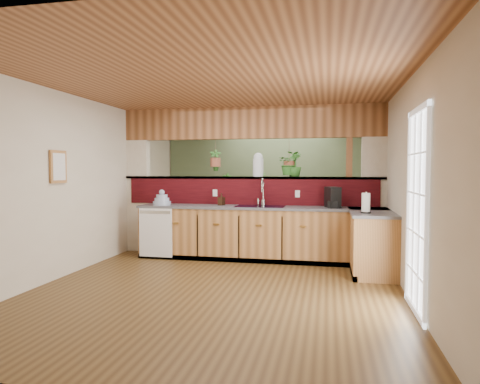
% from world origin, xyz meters
% --- Properties ---
extents(ground, '(4.60, 7.00, 0.01)m').
position_xyz_m(ground, '(0.00, 0.00, 0.00)').
color(ground, '#4D3518').
rests_on(ground, ground).
extents(ceiling, '(4.60, 7.00, 0.01)m').
position_xyz_m(ceiling, '(0.00, 0.00, 2.60)').
color(ceiling, brown).
rests_on(ceiling, ground).
extents(wall_back, '(4.60, 0.02, 2.60)m').
position_xyz_m(wall_back, '(0.00, 3.50, 1.30)').
color(wall_back, beige).
rests_on(wall_back, ground).
extents(wall_front, '(4.60, 0.02, 2.60)m').
position_xyz_m(wall_front, '(0.00, -3.50, 1.30)').
color(wall_front, beige).
rests_on(wall_front, ground).
extents(wall_left, '(0.02, 7.00, 2.60)m').
position_xyz_m(wall_left, '(-2.30, 0.00, 1.30)').
color(wall_left, beige).
rests_on(wall_left, ground).
extents(wall_right, '(0.02, 7.00, 2.60)m').
position_xyz_m(wall_right, '(2.30, 0.00, 1.30)').
color(wall_right, beige).
rests_on(wall_right, ground).
extents(pass_through_partition, '(4.60, 0.21, 2.60)m').
position_xyz_m(pass_through_partition, '(0.03, 1.35, 1.19)').
color(pass_through_partition, beige).
rests_on(pass_through_partition, ground).
extents(pass_through_ledge, '(4.60, 0.21, 0.04)m').
position_xyz_m(pass_through_ledge, '(0.00, 1.35, 1.37)').
color(pass_through_ledge, brown).
rests_on(pass_through_ledge, ground).
extents(header_beam, '(4.60, 0.15, 0.55)m').
position_xyz_m(header_beam, '(0.00, 1.35, 2.33)').
color(header_beam, brown).
rests_on(header_beam, ground).
extents(sage_backwall, '(4.55, 0.02, 2.55)m').
position_xyz_m(sage_backwall, '(0.00, 3.48, 1.30)').
color(sage_backwall, '#546746').
rests_on(sage_backwall, ground).
extents(countertop, '(4.14, 1.52, 0.90)m').
position_xyz_m(countertop, '(0.84, 0.87, 0.45)').
color(countertop, '#9A6535').
rests_on(countertop, ground).
extents(dishwasher, '(0.58, 0.03, 0.82)m').
position_xyz_m(dishwasher, '(-1.48, 0.66, 0.46)').
color(dishwasher, white).
rests_on(dishwasher, ground).
extents(navy_sink, '(0.82, 0.50, 0.18)m').
position_xyz_m(navy_sink, '(0.25, 0.98, 0.82)').
color(navy_sink, black).
rests_on(navy_sink, countertop).
extents(french_door, '(0.06, 1.02, 2.16)m').
position_xyz_m(french_door, '(2.27, -1.30, 1.05)').
color(french_door, white).
rests_on(french_door, ground).
extents(framed_print, '(0.04, 0.35, 0.45)m').
position_xyz_m(framed_print, '(-2.27, -0.80, 1.55)').
color(framed_print, '#9A6535').
rests_on(framed_print, wall_left).
extents(faucet, '(0.21, 0.20, 0.47)m').
position_xyz_m(faucet, '(0.27, 1.13, 1.15)').
color(faucet, '#B7B7B2').
rests_on(faucet, countertop).
extents(dish_stack, '(0.31, 0.31, 0.27)m').
position_xyz_m(dish_stack, '(-1.44, 0.87, 0.98)').
color(dish_stack, '#92A0BD').
rests_on(dish_stack, countertop).
extents(soap_dispenser, '(0.12, 0.12, 0.21)m').
position_xyz_m(soap_dispenser, '(-0.43, 1.03, 1.00)').
color(soap_dispenser, '#331F12').
rests_on(soap_dispenser, countertop).
extents(coffee_maker, '(0.18, 0.30, 0.33)m').
position_xyz_m(coffee_maker, '(1.43, 0.94, 1.05)').
color(coffee_maker, black).
rests_on(coffee_maker, countertop).
extents(paper_towel, '(0.14, 0.14, 0.30)m').
position_xyz_m(paper_towel, '(1.88, 0.18, 1.04)').
color(paper_towel, black).
rests_on(paper_towel, countertop).
extents(glass_jar, '(0.19, 0.19, 0.42)m').
position_xyz_m(glass_jar, '(0.16, 1.35, 1.60)').
color(glass_jar, silver).
rests_on(glass_jar, pass_through_ledge).
extents(ledge_plant_right, '(0.31, 0.31, 0.41)m').
position_xyz_m(ledge_plant_right, '(0.79, 1.35, 1.60)').
color(ledge_plant_right, '#295F20').
rests_on(ledge_plant_right, pass_through_ledge).
extents(hanging_plant_a, '(0.23, 0.19, 0.51)m').
position_xyz_m(hanging_plant_a, '(-0.62, 1.35, 1.80)').
color(hanging_plant_a, brown).
rests_on(hanging_plant_a, header_beam).
extents(hanging_plant_b, '(0.41, 0.37, 0.55)m').
position_xyz_m(hanging_plant_b, '(0.69, 1.35, 1.79)').
color(hanging_plant_b, brown).
rests_on(hanging_plant_b, header_beam).
extents(shelving_console, '(1.60, 0.95, 1.04)m').
position_xyz_m(shelving_console, '(-0.51, 3.25, 0.50)').
color(shelving_console, black).
rests_on(shelving_console, ground).
extents(shelf_plant_a, '(0.25, 0.20, 0.42)m').
position_xyz_m(shelf_plant_a, '(-0.87, 3.25, 1.23)').
color(shelf_plant_a, '#295F20').
rests_on(shelf_plant_a, shelving_console).
extents(shelf_plant_b, '(0.28, 0.28, 0.45)m').
position_xyz_m(shelf_plant_b, '(-0.12, 3.25, 1.24)').
color(shelf_plant_b, '#295F20').
rests_on(shelf_plant_b, shelving_console).
extents(floor_plant, '(0.74, 0.64, 0.80)m').
position_xyz_m(floor_plant, '(0.85, 2.11, 0.40)').
color(floor_plant, '#295F20').
rests_on(floor_plant, ground).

